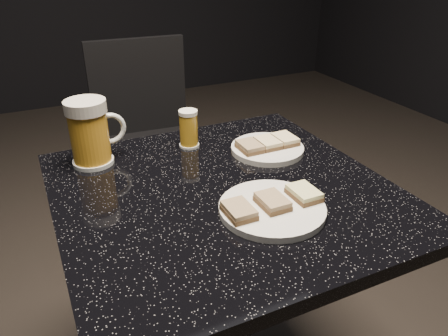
{
  "coord_description": "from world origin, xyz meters",
  "views": [
    {
      "loc": [
        -0.35,
        -0.74,
        1.23
      ],
      "look_at": [
        0.0,
        0.0,
        0.8
      ],
      "focal_mm": 35.0,
      "sensor_mm": 36.0,
      "label": 1
    }
  ],
  "objects_px": {
    "plate_small": "(267,149)",
    "beer_mug": "(90,132)",
    "plate_large": "(272,209)",
    "table": "(224,275)",
    "beer_tumbler": "(189,129)",
    "chair": "(147,133)"
  },
  "relations": [
    {
      "from": "plate_large",
      "to": "beer_mug",
      "type": "height_order",
      "value": "beer_mug"
    },
    {
      "from": "table",
      "to": "beer_mug",
      "type": "distance_m",
      "value": 0.46
    },
    {
      "from": "plate_small",
      "to": "beer_mug",
      "type": "xyz_separation_m",
      "value": [
        -0.41,
        0.12,
        0.07
      ]
    },
    {
      "from": "chair",
      "to": "beer_mug",
      "type": "bearing_deg",
      "value": -114.46
    },
    {
      "from": "plate_small",
      "to": "beer_tumbler",
      "type": "distance_m",
      "value": 0.21
    },
    {
      "from": "plate_large",
      "to": "table",
      "type": "distance_m",
      "value": 0.28
    },
    {
      "from": "plate_small",
      "to": "beer_tumbler",
      "type": "xyz_separation_m",
      "value": [
        -0.17,
        0.12,
        0.04
      ]
    },
    {
      "from": "table",
      "to": "plate_small",
      "type": "bearing_deg",
      "value": 34.25
    },
    {
      "from": "plate_small",
      "to": "beer_mug",
      "type": "bearing_deg",
      "value": 163.29
    },
    {
      "from": "beer_tumbler",
      "to": "plate_large",
      "type": "bearing_deg",
      "value": -84.7
    },
    {
      "from": "table",
      "to": "chair",
      "type": "relative_size",
      "value": 0.86
    },
    {
      "from": "table",
      "to": "beer_mug",
      "type": "xyz_separation_m",
      "value": [
        -0.23,
        0.25,
        0.32
      ]
    },
    {
      "from": "plate_small",
      "to": "beer_tumbler",
      "type": "relative_size",
      "value": 1.88
    },
    {
      "from": "beer_mug",
      "to": "chair",
      "type": "bearing_deg",
      "value": 65.54
    },
    {
      "from": "plate_small",
      "to": "beer_mug",
      "type": "height_order",
      "value": "beer_mug"
    },
    {
      "from": "plate_large",
      "to": "beer_tumbler",
      "type": "bearing_deg",
      "value": 95.3
    },
    {
      "from": "plate_small",
      "to": "plate_large",
      "type": "bearing_deg",
      "value": -118.58
    },
    {
      "from": "plate_large",
      "to": "table",
      "type": "height_order",
      "value": "plate_large"
    },
    {
      "from": "plate_small",
      "to": "chair",
      "type": "xyz_separation_m",
      "value": [
        -0.09,
        0.82,
        -0.26
      ]
    },
    {
      "from": "plate_small",
      "to": "chair",
      "type": "distance_m",
      "value": 0.87
    },
    {
      "from": "beer_mug",
      "to": "beer_tumbler",
      "type": "height_order",
      "value": "beer_mug"
    },
    {
      "from": "table",
      "to": "beer_tumbler",
      "type": "height_order",
      "value": "beer_tumbler"
    }
  ]
}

